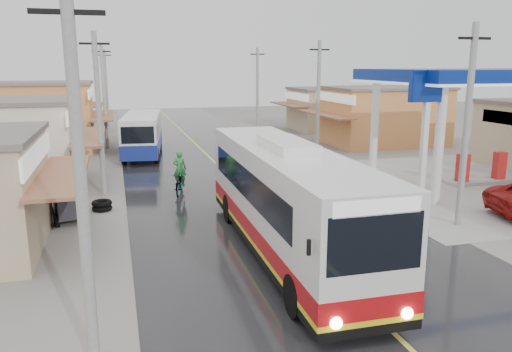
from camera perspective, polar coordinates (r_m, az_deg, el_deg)
The scene contains 12 objects.
ground at distance 18.79m, azimuth 4.70°, elevation -7.43°, with size 120.00×120.00×0.00m, color slate.
road at distance 32.77m, azimuth -4.44°, elevation 1.27°, with size 12.00×90.00×0.02m, color black.
centre_line at distance 32.76m, azimuth -4.44°, elevation 1.29°, with size 0.15×90.00×0.01m, color #D8CC4C.
shopfronts_left at distance 35.76m, azimuth -26.34°, elevation 0.93°, with size 11.00×44.00×5.20m, color tan, non-canonical shape.
shopfronts_right at distance 36.13m, azimuth 20.61°, elevation 1.54°, with size 11.00×44.00×4.80m, color silver, non-canonical shape.
utility_poles_left at distance 33.16m, azimuth -16.73°, elevation 0.89°, with size 1.60×50.00×8.00m, color gray, non-canonical shape.
utility_poles_right at distance 34.78m, azimuth 6.94°, elevation 1.86°, with size 1.60×36.00×8.00m, color gray, non-canonical shape.
coach_bus at distance 17.12m, azimuth 3.40°, elevation -2.70°, with size 3.01×12.74×3.96m.
second_bus at distance 36.84m, azimuth -12.84°, elevation 4.74°, with size 3.44×9.10×2.95m.
cyclist at distance 25.59m, azimuth -8.72°, elevation -0.40°, with size 1.22×2.18×2.23m.
tricycle_near at distance 22.23m, azimuth -20.62°, elevation -2.71°, with size 1.72×2.06×1.51m.
tyre_stack at distance 23.52m, azimuth -17.20°, elevation -3.24°, with size 0.90×0.90×0.46m.
Camera 1 is at (-6.23, -16.52, 6.42)m, focal length 35.00 mm.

